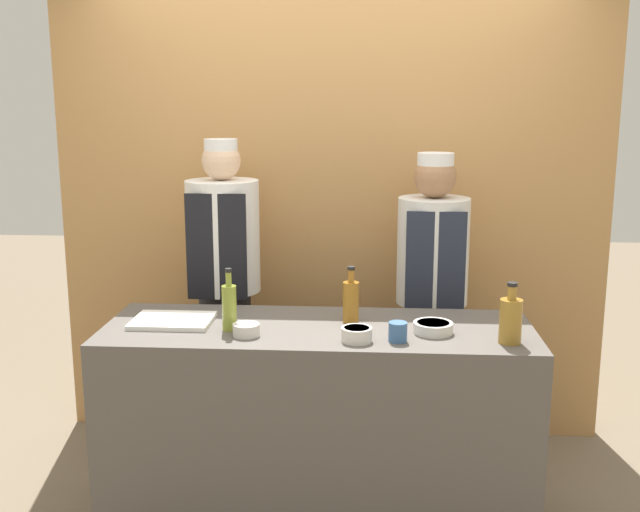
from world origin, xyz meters
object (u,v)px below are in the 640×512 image
Objects in this scene: cutting_board at (173,321)px; chef_right at (431,299)px; sauce_bowl_brown at (357,334)px; chef_left at (225,290)px; bottle_oil at (229,306)px; bottle_amber at (351,300)px; bottle_vinegar at (511,319)px; sauce_bowl_orange at (246,329)px; sauce_bowl_yellow at (433,327)px; cup_blue at (398,332)px.

cutting_board is 0.21× the size of chef_right.
chef_left is (-0.70, 0.85, -0.05)m from sauce_bowl_brown.
chef_left is at bearing 102.70° from bottle_oil.
chef_right reaches higher than bottle_amber.
bottle_vinegar is (0.64, -0.24, -0.00)m from bottle_amber.
chef_left is at bearing 138.55° from bottle_amber.
sauce_bowl_brown is 0.45m from sauce_bowl_orange.
bottle_amber is 0.90m from chef_left.
bottle_oil reaches higher than bottle_amber.
bottle_vinegar is 1.14m from bottle_oil.
chef_right is (1.06, 0.00, -0.03)m from chef_left.
sauce_bowl_yellow is 0.10× the size of chef_right.
sauce_bowl_orange is at bearing -72.97° from chef_left.
chef_left is at bearing 129.39° from sauce_bowl_brown.
bottle_oil is (-0.08, 0.07, 0.08)m from sauce_bowl_orange.
sauce_bowl_yellow is 0.67× the size of bottle_vinegar.
chef_right is at bearing 66.83° from sauce_bowl_brown.
cup_blue is at bearing -52.46° from bottle_amber.
bottle_amber is (0.77, 0.07, 0.09)m from cutting_board.
bottle_vinegar is 3.13× the size of cup_blue.
bottle_oil is at bearing -140.46° from chef_right.
sauce_bowl_yellow is 0.62× the size of bottle_oil.
sauce_bowl_orange is 0.07× the size of chef_right.
sauce_bowl_yellow is 0.77m from sauce_bowl_orange.
bottle_vinegar is (0.29, -0.11, 0.07)m from sauce_bowl_yellow.
cup_blue is 1.21m from chef_left.
sauce_bowl_brown is at bearing -13.76° from cutting_board.
sauce_bowl_brown reaches higher than sauce_bowl_yellow.
bottle_oil is at bearing -17.59° from cutting_board.
sauce_bowl_brown is at bearing -157.57° from sauce_bowl_yellow.
chef_right is (-0.24, 0.83, -0.15)m from bottle_vinegar.
bottle_amber is 0.15× the size of chef_right.
cutting_board is at bearing 172.87° from bottle_vinegar.
bottle_vinegar is at bearing -20.80° from bottle_amber.
cutting_board is 0.66m from chef_left.
bottle_amber is at bearing 127.54° from cup_blue.
sauce_bowl_brown is 0.50× the size of bottle_vinegar.
bottle_vinegar is at bearing -4.61° from bottle_oil.
sauce_bowl_yellow is at bearing 6.52° from sauce_bowl_orange.
bottle_oil is at bearing 171.59° from cup_blue.
cup_blue is (0.19, -0.25, -0.06)m from bottle_amber.
chef_left reaches higher than sauce_bowl_yellow.
bottle_oil is (-0.53, 0.11, 0.07)m from sauce_bowl_brown.
cup_blue is 0.87m from chef_right.
sauce_bowl_brown reaches higher than cutting_board.
sauce_bowl_yellow is 0.85m from bottle_oil.
chef_right is (0.39, 0.59, -0.15)m from bottle_amber.
cutting_board is 4.31× the size of cup_blue.
cup_blue is (-0.15, -0.12, 0.01)m from sauce_bowl_yellow.
cutting_board is 1.33m from chef_right.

